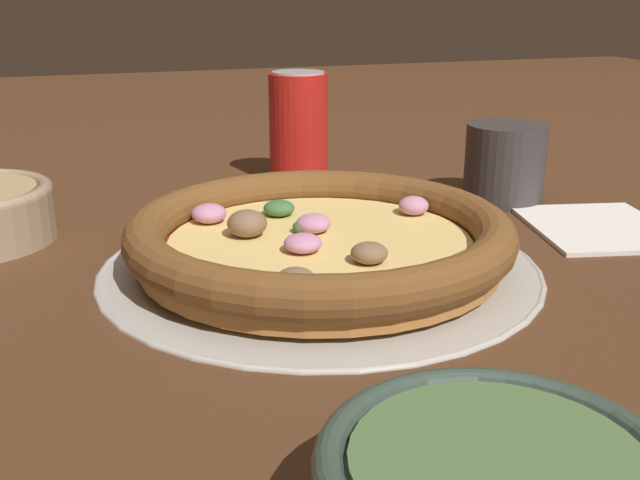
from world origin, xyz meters
The scene contains 6 objects.
ground_plane centered at (0.00, 0.00, 0.00)m, with size 3.00×3.00×0.00m, color #4C2D19.
pizza_tray centered at (0.00, 0.00, 0.00)m, with size 0.35×0.35×0.01m.
pizza centered at (0.00, 0.00, 0.03)m, with size 0.30×0.30×0.04m.
drinking_cup centered at (0.12, -0.24, 0.04)m, with size 0.08×0.08×0.08m.
napkin centered at (0.01, -0.28, 0.00)m, with size 0.17×0.15×0.01m.
beverage_can centered at (0.27, -0.07, 0.06)m, with size 0.07×0.07×0.12m.
Camera 1 is at (-0.53, 0.18, 0.21)m, focal length 42.00 mm.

